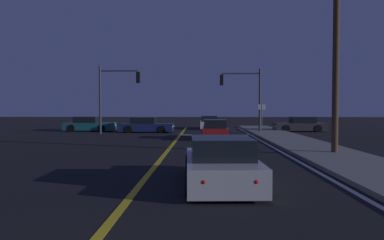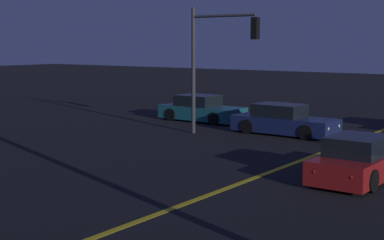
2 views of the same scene
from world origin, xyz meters
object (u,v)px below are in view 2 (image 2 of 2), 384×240
at_px(car_mid_block_teal, 201,110).
at_px(car_far_approaching_red, 360,161).
at_px(traffic_signal_far_left, 216,51).
at_px(car_side_waiting_navy, 283,121).

relative_size(car_mid_block_teal, car_far_approaching_red, 1.10).
height_order(car_far_approaching_red, traffic_signal_far_left, traffic_signal_far_left).
bearing_deg(traffic_signal_far_left, car_side_waiting_navy, 42.90).
height_order(car_side_waiting_navy, traffic_signal_far_left, traffic_signal_far_left).
height_order(car_mid_block_teal, car_far_approaching_red, same).
relative_size(car_side_waiting_navy, traffic_signal_far_left, 0.85).
distance_m(car_mid_block_teal, car_far_approaching_red, 13.81).
relative_size(car_mid_block_teal, car_side_waiting_navy, 0.97).
xyz_separation_m(car_side_waiting_navy, traffic_signal_far_left, (-2.24, -2.08, 3.11)).
relative_size(car_far_approaching_red, car_side_waiting_navy, 0.88).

